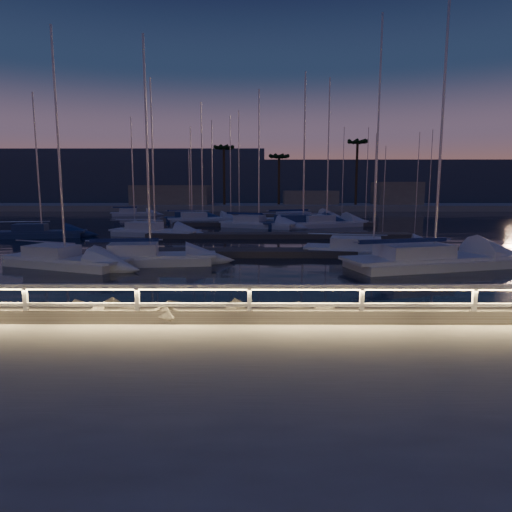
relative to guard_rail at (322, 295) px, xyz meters
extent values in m
plane|color=#A19E92|center=(0.07, 0.00, -0.77)|extent=(400.00, 400.00, 0.00)
cube|color=#A19E92|center=(0.07, -2.50, -0.87)|extent=(240.00, 5.00, 0.20)
cube|color=slate|center=(0.07, 1.50, -1.07)|extent=(240.00, 3.45, 1.29)
plane|color=black|center=(0.07, 80.00, -1.37)|extent=(320.00, 320.00, 0.00)
plane|color=black|center=(0.07, 0.00, -1.97)|extent=(400.00, 400.00, 0.00)
cube|color=silver|center=(-7.93, 0.00, -0.27)|extent=(0.11, 0.11, 1.00)
cube|color=silver|center=(-4.93, 0.00, -0.27)|extent=(0.11, 0.11, 1.00)
cube|color=silver|center=(-1.93, 0.00, -0.27)|extent=(0.11, 0.11, 1.00)
cube|color=silver|center=(1.07, 0.00, -0.27)|extent=(0.11, 0.11, 1.00)
cube|color=silver|center=(4.07, 0.00, -0.27)|extent=(0.11, 0.11, 1.00)
cube|color=silver|center=(0.07, 0.00, 0.23)|extent=(44.00, 0.12, 0.12)
cube|color=silver|center=(0.07, 0.00, -0.27)|extent=(44.00, 0.09, 0.09)
cube|color=#EFC86B|center=(0.07, -0.02, 0.15)|extent=(44.00, 0.04, 0.03)
sphere|color=slate|center=(5.84, 1.28, -0.94)|extent=(0.91, 0.91, 0.91)
sphere|color=slate|center=(0.75, 2.14, -1.13)|extent=(0.89, 0.89, 0.89)
cube|color=#5B524C|center=(0.07, 16.00, -1.17)|extent=(22.00, 2.00, 0.40)
cube|color=#5B524C|center=(0.07, 26.00, -1.17)|extent=(22.00, 2.00, 0.40)
cube|color=#5B524C|center=(0.07, 38.00, -1.17)|extent=(22.00, 2.00, 0.40)
cube|color=#5B524C|center=(0.07, 50.00, -1.17)|extent=(22.00, 2.00, 0.40)
cube|color=#A19E92|center=(0.07, 74.00, -0.97)|extent=(160.00, 14.00, 1.20)
cube|color=gray|center=(-17.93, 74.00, 1.03)|extent=(14.00, 8.00, 4.00)
cube|color=gray|center=(8.07, 75.00, 0.53)|extent=(10.00, 6.00, 3.00)
cube|color=gray|center=(24.07, 74.00, 1.33)|extent=(8.00, 7.00, 4.60)
cylinder|color=#473821|center=(-7.93, 72.00, 4.88)|extent=(0.44, 0.44, 10.50)
cylinder|color=#473821|center=(2.07, 73.00, 4.13)|extent=(0.44, 0.44, 9.00)
cylinder|color=#473821|center=(16.07, 72.00, 5.38)|extent=(0.44, 0.44, 11.50)
cube|color=#374256|center=(0.07, 130.00, 3.23)|extent=(220.00, 30.00, 14.00)
cube|color=#374256|center=(-59.93, 140.00, 5.23)|extent=(120.00, 25.00, 18.00)
cube|color=silver|center=(-7.60, 12.81, -1.22)|extent=(6.78, 3.04, 0.56)
cube|color=silver|center=(-7.60, 12.81, -0.87)|extent=(7.28, 2.78, 0.15)
cube|color=silver|center=(-8.50, 12.69, -0.52)|extent=(2.74, 1.96, 0.66)
cylinder|color=silver|center=(-7.60, 12.81, 4.91)|extent=(0.12, 0.12, 11.37)
cylinder|color=silver|center=(-8.95, 12.63, -0.01)|extent=(4.07, 0.63, 0.08)
cube|color=silver|center=(-11.95, 12.00, -1.22)|extent=(7.02, 4.49, 0.52)
cube|color=silver|center=(-11.95, 12.00, -0.89)|extent=(7.42, 4.38, 0.14)
cube|color=silver|center=(-12.81, 12.34, -0.56)|extent=(3.02, 2.49, 0.61)
cylinder|color=silver|center=(-11.95, 12.00, 4.99)|extent=(0.11, 0.11, 11.58)
cylinder|color=silver|center=(-13.24, 12.50, -0.09)|extent=(3.91, 1.58, 0.08)
cube|color=silver|center=(7.60, 12.00, -1.22)|extent=(9.58, 5.37, 0.61)
cube|color=silver|center=(7.60, 12.00, -0.84)|extent=(10.18, 5.14, 0.17)
cube|color=silver|center=(6.39, 11.66, -0.45)|extent=(4.02, 3.14, 0.72)
cylinder|color=silver|center=(7.60, 12.00, 7.17)|extent=(0.13, 0.13, 15.79)
cylinder|color=silver|center=(5.78, 11.49, 0.11)|extent=(5.50, 1.62, 0.09)
cube|color=navy|center=(-19.93, 26.31, -1.22)|extent=(6.73, 3.28, 0.55)
cube|color=navy|center=(-19.93, 26.31, -0.88)|extent=(7.20, 3.06, 0.15)
cube|color=navy|center=(-20.81, 26.15, -0.53)|extent=(2.76, 2.04, 0.65)
cylinder|color=silver|center=(-19.93, 26.31, 4.82)|extent=(0.12, 0.12, 11.20)
cylinder|color=silver|center=(-21.25, 26.06, -0.03)|extent=(3.98, 0.80, 0.08)
cube|color=silver|center=(-10.63, 27.37, -1.22)|extent=(7.58, 4.08, 0.56)
cube|color=silver|center=(-10.63, 27.37, -0.87)|extent=(8.08, 3.87, 0.15)
cube|color=silver|center=(-11.60, 27.61, -0.51)|extent=(3.16, 2.43, 0.66)
cylinder|color=silver|center=(-10.63, 27.37, 5.50)|extent=(0.12, 0.12, 12.52)
cylinder|color=silver|center=(-12.09, 27.73, 0.00)|extent=(4.39, 1.17, 0.08)
cube|color=navy|center=(3.05, 36.27, -1.22)|extent=(9.14, 5.43, 0.63)
cube|color=navy|center=(3.05, 36.27, -0.83)|extent=(9.70, 5.25, 0.17)
cube|color=navy|center=(1.90, 35.90, -0.43)|extent=(3.88, 3.11, 0.74)
cylinder|color=silver|center=(3.05, 36.27, 6.82)|extent=(0.14, 0.14, 15.06)
cylinder|color=silver|center=(1.33, 35.71, 0.14)|extent=(5.18, 1.76, 0.09)
cube|color=silver|center=(5.41, 16.05, -1.22)|extent=(8.18, 4.34, 0.52)
cube|color=silver|center=(5.41, 16.05, -0.89)|extent=(8.72, 4.11, 0.14)
cube|color=silver|center=(4.36, 16.31, -0.56)|extent=(3.40, 2.60, 0.62)
cylinder|color=silver|center=(5.41, 16.05, 5.96)|extent=(0.11, 0.11, 13.52)
cylinder|color=silver|center=(3.84, 16.43, -0.09)|extent=(4.75, 1.21, 0.08)
cube|color=navy|center=(-9.97, 44.94, -1.22)|extent=(6.42, 2.77, 0.53)
cube|color=navy|center=(-9.97, 44.94, -0.89)|extent=(6.90, 2.52, 0.14)
cube|color=navy|center=(-10.82, 44.85, -0.55)|extent=(2.58, 1.82, 0.62)
cylinder|color=silver|center=(-9.97, 44.94, 4.61)|extent=(0.12, 0.12, 10.80)
cylinder|color=silver|center=(-11.25, 44.80, -0.07)|extent=(3.87, 0.52, 0.08)
cube|color=silver|center=(-1.65, 35.59, -1.22)|extent=(8.01, 5.38, 0.59)
cube|color=silver|center=(-1.65, 35.59, -0.85)|extent=(8.44, 5.28, 0.16)
cube|color=silver|center=(-2.62, 36.02, -0.47)|extent=(3.48, 2.93, 0.70)
cylinder|color=silver|center=(-1.65, 35.59, 5.88)|extent=(0.13, 0.13, 13.24)
cylinder|color=silver|center=(-3.11, 36.23, 0.07)|extent=(4.40, 1.98, 0.09)
cube|color=silver|center=(5.59, 36.79, -1.22)|extent=(8.84, 5.94, 0.61)
cube|color=silver|center=(5.59, 36.79, -0.84)|extent=(9.31, 5.84, 0.17)
cube|color=silver|center=(4.52, 36.32, -0.45)|extent=(3.84, 3.24, 0.72)
cylinder|color=silver|center=(5.59, 36.79, 6.58)|extent=(0.13, 0.13, 14.62)
cylinder|color=silver|center=(3.98, 36.09, 0.10)|extent=(4.86, 2.19, 0.09)
cube|color=silver|center=(3.63, 42.73, -1.22)|extent=(9.58, 6.17, 0.61)
cube|color=silver|center=(3.63, 42.73, -0.84)|extent=(10.12, 6.03, 0.17)
cube|color=silver|center=(2.46, 42.27, -0.45)|extent=(4.13, 3.42, 0.72)
cylinder|color=silver|center=(3.63, 42.73, 7.18)|extent=(0.13, 0.13, 15.80)
cylinder|color=silver|center=(1.87, 42.03, 0.11)|extent=(5.32, 2.18, 0.09)
cube|color=silver|center=(-19.93, 55.00, -1.22)|extent=(6.37, 3.16, 0.52)
cube|color=silver|center=(-19.93, 55.00, -0.90)|extent=(6.81, 2.95, 0.14)
cube|color=silver|center=(-20.76, 54.84, -0.57)|extent=(2.62, 1.95, 0.61)
cylinder|color=silver|center=(-19.93, 55.00, 4.49)|extent=(0.11, 0.11, 10.58)
cylinder|color=silver|center=(-21.18, 54.76, -0.10)|extent=(3.75, 0.80, 0.08)
cube|color=silver|center=(-8.28, 42.15, -1.22)|extent=(7.97, 4.31, 0.59)
cube|color=silver|center=(-8.28, 42.15, -0.85)|extent=(8.49, 4.10, 0.16)
cube|color=silver|center=(-9.30, 41.89, -0.47)|extent=(3.32, 2.56, 0.70)
cylinder|color=silver|center=(-8.28, 42.15, 5.84)|extent=(0.13, 0.13, 13.16)
cylinder|color=silver|center=(-9.81, 41.76, 0.07)|extent=(4.62, 1.25, 0.09)
camera|label=1|loc=(-1.69, -11.84, 2.84)|focal=32.00mm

